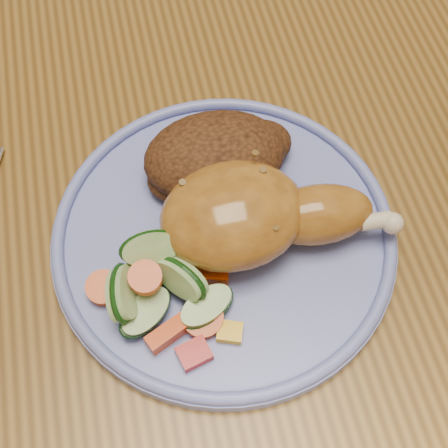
% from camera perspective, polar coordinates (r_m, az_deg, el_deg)
% --- Properties ---
extents(ground, '(4.00, 4.00, 0.00)m').
position_cam_1_polar(ground, '(1.25, 0.32, -12.20)').
color(ground, '#53381C').
rests_on(ground, ground).
extents(dining_table, '(0.90, 1.40, 0.75)m').
position_cam_1_polar(dining_table, '(0.65, 0.60, 5.74)').
color(dining_table, brown).
rests_on(dining_table, ground).
extents(plate, '(0.27, 0.27, 0.01)m').
position_cam_1_polar(plate, '(0.50, 0.00, -1.19)').
color(plate, '#6B77C7').
rests_on(plate, dining_table).
extents(plate_rim, '(0.27, 0.27, 0.01)m').
position_cam_1_polar(plate_rim, '(0.49, 0.00, -0.58)').
color(plate_rim, '#6B77C7').
rests_on(plate_rim, plate).
extents(chicken_leg, '(0.18, 0.10, 0.06)m').
position_cam_1_polar(chicken_leg, '(0.47, 2.76, 0.83)').
color(chicken_leg, '#A76B23').
rests_on(chicken_leg, plate).
extents(rice_pilaf, '(0.13, 0.08, 0.05)m').
position_cam_1_polar(rice_pilaf, '(0.51, -0.59, 6.23)').
color(rice_pilaf, '#4B2812').
rests_on(rice_pilaf, plate).
extents(vegetable_pile, '(0.11, 0.11, 0.05)m').
position_cam_1_polar(vegetable_pile, '(0.46, -5.93, -6.08)').
color(vegetable_pile, '#A50A05').
rests_on(vegetable_pile, plate).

